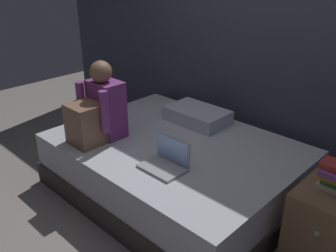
{
  "coord_description": "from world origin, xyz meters",
  "views": [
    {
      "loc": [
        1.63,
        -1.67,
        1.86
      ],
      "look_at": [
        -0.09,
        0.1,
        0.73
      ],
      "focal_mm": 39.04,
      "sensor_mm": 36.0,
      "label": 1
    }
  ],
  "objects_px": {
    "person_sitting": "(98,111)",
    "laptop": "(167,160)",
    "bed": "(175,168)",
    "nightstand": "(329,233)",
    "pillow": "(197,115)"
  },
  "relations": [
    {
      "from": "person_sitting",
      "to": "laptop",
      "type": "height_order",
      "value": "person_sitting"
    },
    {
      "from": "bed",
      "to": "nightstand",
      "type": "relative_size",
      "value": 3.41
    },
    {
      "from": "bed",
      "to": "laptop",
      "type": "relative_size",
      "value": 6.25
    },
    {
      "from": "person_sitting",
      "to": "laptop",
      "type": "bearing_deg",
      "value": 3.87
    },
    {
      "from": "nightstand",
      "to": "laptop",
      "type": "xyz_separation_m",
      "value": [
        -1.07,
        -0.37,
        0.24
      ]
    },
    {
      "from": "laptop",
      "to": "person_sitting",
      "type": "bearing_deg",
      "value": -176.13
    },
    {
      "from": "pillow",
      "to": "nightstand",
      "type": "bearing_deg",
      "value": -16.11
    },
    {
      "from": "bed",
      "to": "pillow",
      "type": "bearing_deg",
      "value": 107.16
    },
    {
      "from": "person_sitting",
      "to": "bed",
      "type": "bearing_deg",
      "value": 36.65
    },
    {
      "from": "laptop",
      "to": "nightstand",
      "type": "bearing_deg",
      "value": 18.82
    },
    {
      "from": "laptop",
      "to": "pillow",
      "type": "xyz_separation_m",
      "value": [
        -0.36,
        0.78,
        0.01
      ]
    },
    {
      "from": "bed",
      "to": "laptop",
      "type": "bearing_deg",
      "value": -55.72
    },
    {
      "from": "laptop",
      "to": "pillow",
      "type": "relative_size",
      "value": 0.57
    },
    {
      "from": "laptop",
      "to": "bed",
      "type": "bearing_deg",
      "value": 124.28
    },
    {
      "from": "bed",
      "to": "person_sitting",
      "type": "xyz_separation_m",
      "value": [
        -0.51,
        -0.38,
        0.49
      ]
    }
  ]
}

